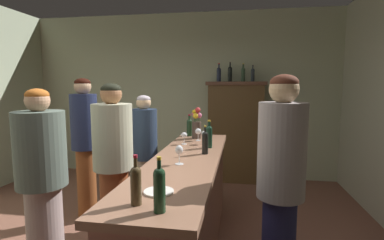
# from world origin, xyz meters

# --- Properties ---
(wall_back) EXTENTS (5.64, 0.12, 2.94)m
(wall_back) POSITION_xyz_m (0.00, 3.02, 1.47)
(wall_back) COLOR #B4BB98
(wall_back) RESTS_ON ground
(bar_counter) EXTENTS (0.60, 2.64, 1.00)m
(bar_counter) POSITION_xyz_m (0.61, 0.30, 0.50)
(bar_counter) COLOR #975F4F
(bar_counter) RESTS_ON ground
(display_cabinet) EXTENTS (1.00, 0.38, 1.72)m
(display_cabinet) POSITION_xyz_m (1.01, 2.73, 0.90)
(display_cabinet) COLOR brown
(display_cabinet) RESTS_ON ground
(wine_bottle_merlot) EXTENTS (0.06, 0.06, 0.29)m
(wine_bottle_merlot) POSITION_xyz_m (0.69, -0.86, 1.13)
(wine_bottle_merlot) COLOR #19351E
(wine_bottle_merlot) RESTS_ON bar_counter
(wine_bottle_syrah) EXTENTS (0.06, 0.06, 0.28)m
(wine_bottle_syrah) POSITION_xyz_m (0.76, 0.47, 1.12)
(wine_bottle_syrah) COLOR black
(wine_bottle_syrah) RESTS_ON bar_counter
(wine_bottle_malbec) EXTENTS (0.07, 0.07, 0.30)m
(wine_bottle_malbec) POSITION_xyz_m (0.77, 0.76, 1.13)
(wine_bottle_malbec) COLOR #153221
(wine_bottle_malbec) RESTS_ON bar_counter
(wine_bottle_pinot) EXTENTS (0.07, 0.07, 0.28)m
(wine_bottle_pinot) POSITION_xyz_m (0.44, 1.45, 1.12)
(wine_bottle_pinot) COLOR #1C381F
(wine_bottle_pinot) RESTS_ON bar_counter
(wine_bottle_riesling) EXTENTS (0.06, 0.06, 0.28)m
(wine_bottle_riesling) POSITION_xyz_m (0.53, -0.79, 1.12)
(wine_bottle_riesling) COLOR #44351E
(wine_bottle_riesling) RESTS_ON bar_counter
(wine_glass_front) EXTENTS (0.07, 0.07, 0.14)m
(wine_glass_front) POSITION_xyz_m (0.47, 0.90, 1.10)
(wine_glass_front) COLOR white
(wine_glass_front) RESTS_ON bar_counter
(wine_glass_mid) EXTENTS (0.07, 0.07, 0.16)m
(wine_glass_mid) POSITION_xyz_m (0.59, 0.06, 1.11)
(wine_glass_mid) COLOR white
(wine_glass_mid) RESTS_ON bar_counter
(wine_glass_rear) EXTENTS (0.08, 0.08, 0.15)m
(wine_glass_rear) POSITION_xyz_m (0.70, 0.95, 1.11)
(wine_glass_rear) COLOR white
(wine_glass_rear) RESTS_ON bar_counter
(wine_glass_spare) EXTENTS (0.07, 0.07, 0.15)m
(wine_glass_spare) POSITION_xyz_m (0.60, 1.14, 1.10)
(wine_glass_spare) COLOR white
(wine_glass_spare) RESTS_ON bar_counter
(flower_arrangement) EXTENTS (0.13, 0.13, 0.39)m
(flower_arrangement) POSITION_xyz_m (0.55, 1.30, 1.18)
(flower_arrangement) COLOR #46362C
(flower_arrangement) RESTS_ON bar_counter
(cheese_plate) EXTENTS (0.19, 0.19, 0.01)m
(cheese_plate) POSITION_xyz_m (0.61, -0.59, 1.00)
(cheese_plate) COLOR white
(cheese_plate) RESTS_ON bar_counter
(display_bottle_left) EXTENTS (0.07, 0.07, 0.31)m
(display_bottle_left) POSITION_xyz_m (0.72, 2.73, 1.86)
(display_bottle_left) COLOR #23293D
(display_bottle_left) RESTS_ON display_cabinet
(display_bottle_midleft) EXTENTS (0.07, 0.07, 0.33)m
(display_bottle_midleft) POSITION_xyz_m (0.91, 2.73, 1.86)
(display_bottle_midleft) COLOR black
(display_bottle_midleft) RESTS_ON display_cabinet
(display_bottle_center) EXTENTS (0.07, 0.07, 0.30)m
(display_bottle_center) POSITION_xyz_m (1.12, 2.73, 1.86)
(display_bottle_center) COLOR #2E452F
(display_bottle_center) RESTS_ON display_cabinet
(display_bottle_midright) EXTENTS (0.06, 0.06, 0.27)m
(display_bottle_midright) POSITION_xyz_m (1.28, 2.73, 1.84)
(display_bottle_midright) COLOR #252B31
(display_bottle_midright) RESTS_ON display_cabinet
(patron_tall) EXTENTS (0.31, 0.31, 1.54)m
(patron_tall) POSITION_xyz_m (-0.02, 0.98, 0.85)
(patron_tall) COLOR #9E9284
(patron_tall) RESTS_ON ground
(patron_in_grey) EXTENTS (0.40, 0.40, 1.63)m
(patron_in_grey) POSITION_xyz_m (-0.51, -0.17, 0.88)
(patron_in_grey) COLOR gray
(patron_in_grey) RESTS_ON ground
(patron_in_navy) EXTENTS (0.32, 0.32, 1.74)m
(patron_in_navy) POSITION_xyz_m (-0.78, 0.98, 0.97)
(patron_in_navy) COLOR brown
(patron_in_navy) RESTS_ON ground
(patron_by_cabinet) EXTENTS (0.39, 0.39, 1.67)m
(patron_by_cabinet) POSITION_xyz_m (-0.15, 0.40, 0.91)
(patron_by_cabinet) COLOR brown
(patron_by_cabinet) RESTS_ON ground
(bartender) EXTENTS (0.33, 0.33, 1.73)m
(bartender) POSITION_xyz_m (1.38, -0.20, 0.96)
(bartender) COLOR #22244E
(bartender) RESTS_ON ground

